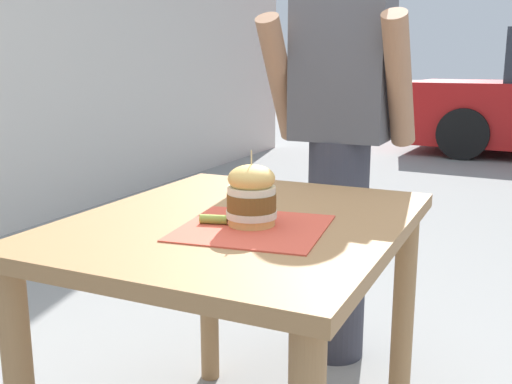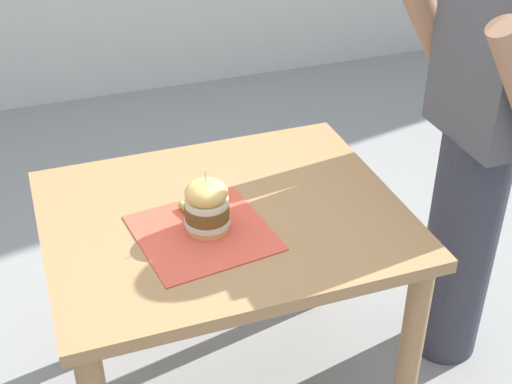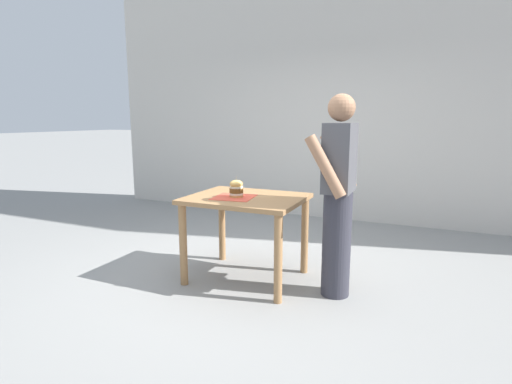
# 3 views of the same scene
# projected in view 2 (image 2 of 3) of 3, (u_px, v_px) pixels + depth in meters

# --- Properties ---
(patio_table) EXTENTS (0.84, 1.03, 0.79)m
(patio_table) POSITION_uv_depth(u_px,v_px,m) (225.00, 250.00, 2.14)
(patio_table) COLOR #9E7247
(patio_table) RESTS_ON ground
(serving_paper) EXTENTS (0.40, 0.40, 0.00)m
(serving_paper) POSITION_uv_depth(u_px,v_px,m) (203.00, 233.00, 1.98)
(serving_paper) COLOR #D64C38
(serving_paper) RESTS_ON patio_table
(sandwich) EXTENTS (0.13, 0.13, 0.19)m
(sandwich) POSITION_uv_depth(u_px,v_px,m) (207.00, 206.00, 1.95)
(sandwich) COLOR #E5B25B
(sandwich) RESTS_ON serving_paper
(pickle_spear) EXTENTS (0.07, 0.04, 0.02)m
(pickle_spear) POSITION_uv_depth(u_px,v_px,m) (188.00, 210.00, 2.05)
(pickle_spear) COLOR #8EA83D
(pickle_spear) RESTS_ON serving_paper
(diner_across_table) EXTENTS (0.55, 0.35, 1.69)m
(diner_across_table) POSITION_uv_depth(u_px,v_px,m) (480.00, 139.00, 2.25)
(diner_across_table) COLOR #33333D
(diner_across_table) RESTS_ON ground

